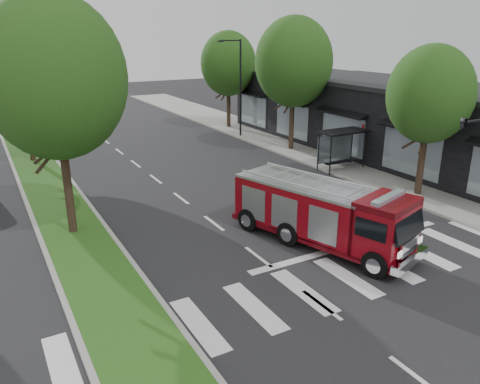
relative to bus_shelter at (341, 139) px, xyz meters
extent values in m
plane|color=black|center=(-11.20, -8.15, -2.04)|extent=(140.00, 140.00, 0.00)
cube|color=gray|center=(1.30, 1.85, -1.96)|extent=(5.00, 80.00, 0.15)
cube|color=gray|center=(-17.20, 9.85, -1.97)|extent=(3.00, 50.00, 0.14)
cube|color=#154B15|center=(-17.20, 9.85, -1.89)|extent=(2.60, 49.50, 0.02)
cube|color=black|center=(5.80, 1.85, 0.46)|extent=(8.00, 30.00, 5.00)
cylinder|color=black|center=(-1.40, -0.75, -0.79)|extent=(0.08, 0.08, 2.50)
cylinder|color=black|center=(1.40, -0.75, -0.79)|extent=(0.08, 0.08, 2.50)
cylinder|color=black|center=(-1.40, 0.45, -0.79)|extent=(0.08, 0.08, 2.50)
cylinder|color=black|center=(1.40, 0.45, -0.79)|extent=(0.08, 0.08, 2.50)
cube|color=black|center=(0.00, -0.15, 0.51)|extent=(3.20, 1.60, 0.12)
cube|color=#8C99A5|center=(0.00, 0.55, -0.74)|extent=(2.80, 0.04, 1.80)
cube|color=black|center=(0.00, -0.15, -1.49)|extent=(2.40, 0.40, 0.08)
cylinder|color=black|center=(0.30, -6.15, -0.17)|extent=(0.36, 0.36, 3.74)
ellipsoid|color=black|center=(0.30, -6.15, 3.49)|extent=(4.40, 4.40, 5.06)
cylinder|color=black|center=(0.30, 5.85, 0.16)|extent=(0.36, 0.36, 4.40)
ellipsoid|color=black|center=(0.30, 5.85, 4.46)|extent=(5.60, 5.60, 6.44)
cylinder|color=black|center=(0.30, 15.85, -0.06)|extent=(0.36, 0.36, 3.96)
ellipsoid|color=black|center=(0.30, 15.85, 3.81)|extent=(5.00, 5.00, 5.75)
cylinder|color=black|center=(-17.20, -2.15, 0.27)|extent=(0.36, 0.36, 4.62)
ellipsoid|color=black|center=(-17.20, -2.15, 4.79)|extent=(5.80, 5.80, 6.67)
cylinder|color=black|center=(-17.20, 11.85, 0.16)|extent=(0.36, 0.36, 4.40)
ellipsoid|color=black|center=(-17.20, 11.85, 4.46)|extent=(5.60, 5.60, 6.44)
imported|color=black|center=(-4.50, -11.65, 2.96)|extent=(0.18, 0.22, 1.10)
cylinder|color=black|center=(-0.70, 11.85, 1.96)|extent=(0.16, 0.16, 8.00)
cylinder|color=black|center=(-1.60, 11.85, 5.86)|extent=(1.80, 0.10, 0.10)
cube|color=black|center=(-2.50, 11.85, 5.81)|extent=(0.45, 0.20, 0.12)
cube|color=#4D040A|center=(-8.24, -8.23, -1.56)|extent=(4.63, 8.32, 0.24)
cube|color=maroon|center=(-8.46, -7.50, -0.57)|extent=(4.07, 6.51, 1.90)
cube|color=maroon|center=(-7.37, -11.04, -0.57)|extent=(2.77, 2.34, 1.99)
cube|color=#B2B2B7|center=(-8.46, -7.50, 0.43)|extent=(4.07, 6.51, 0.11)
cylinder|color=#B2B2B7|center=(-9.28, -7.76, 0.62)|extent=(1.77, 5.47, 0.09)
cylinder|color=#B2B2B7|center=(-7.64, -7.25, 0.62)|extent=(1.77, 5.47, 0.09)
cube|color=silver|center=(-7.04, -12.09, -1.47)|extent=(2.46, 1.05, 0.33)
cube|color=#8C99A5|center=(-7.37, -11.04, 0.72)|extent=(2.09, 0.94, 0.17)
cylinder|color=black|center=(-8.32, -11.64, -1.52)|extent=(0.63, 1.10, 1.04)
cylinder|color=black|center=(-6.24, -10.99, -1.52)|extent=(0.63, 1.10, 1.04)
cylinder|color=black|center=(-9.50, -7.83, -1.52)|extent=(0.63, 1.10, 1.04)
cylinder|color=black|center=(-7.42, -7.18, -1.52)|extent=(0.63, 1.10, 1.04)
cylinder|color=black|center=(-10.18, -5.65, -1.52)|extent=(0.63, 1.10, 1.04)
cylinder|color=black|center=(-8.09, -5.00, -1.52)|extent=(0.63, 1.10, 1.04)
camera|label=1|loc=(-20.14, -22.49, 6.53)|focal=35.00mm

